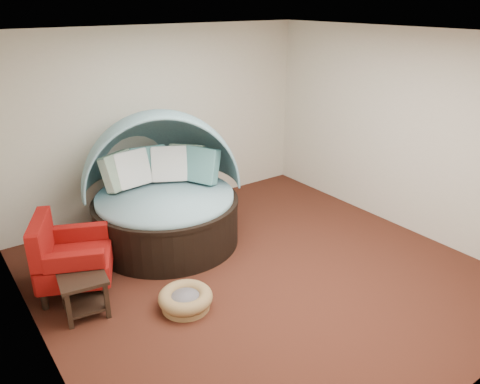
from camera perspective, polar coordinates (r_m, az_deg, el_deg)
floor at (r=5.86m, az=2.52°, el=-9.87°), size 5.00×5.00×0.00m
wall_back at (r=7.28m, az=-9.65°, el=8.43°), size 5.00×0.00×5.00m
wall_front at (r=3.80m, az=27.08°, el=-7.43°), size 5.00×0.00×5.00m
wall_left at (r=4.27m, az=-24.59°, el=-3.67°), size 0.00×5.00×5.00m
wall_right at (r=7.01m, az=19.14°, el=6.96°), size 0.00×5.00×5.00m
ceiling at (r=4.95m, az=3.10°, el=18.61°), size 5.00×5.00×0.00m
canopy_daybed at (r=6.39m, az=-9.34°, el=1.13°), size 2.54×2.50×1.80m
pet_basket at (r=5.25m, az=-6.65°, el=-12.85°), size 0.78×0.78×0.21m
red_armchair at (r=5.68m, az=-20.15°, el=-7.49°), size 1.05×1.05×0.93m
side_table at (r=5.30m, az=-18.51°, el=-11.19°), size 0.54×0.54×0.46m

